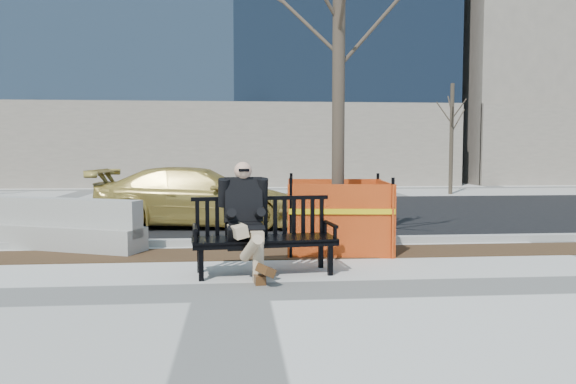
% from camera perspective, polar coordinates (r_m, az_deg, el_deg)
% --- Properties ---
extents(ground, '(120.00, 120.00, 0.00)m').
position_cam_1_polar(ground, '(7.39, -5.66, -9.83)').
color(ground, beige).
rests_on(ground, ground).
extents(mulch_strip, '(40.00, 1.20, 0.02)m').
position_cam_1_polar(mulch_strip, '(9.93, -5.54, -6.14)').
color(mulch_strip, '#47301C').
rests_on(mulch_strip, ground).
extents(asphalt_street, '(60.00, 10.40, 0.01)m').
position_cam_1_polar(asphalt_street, '(16.06, -5.41, -2.14)').
color(asphalt_street, black).
rests_on(asphalt_street, ground).
extents(curb, '(60.00, 0.25, 0.12)m').
position_cam_1_polar(curb, '(10.85, -5.51, -4.95)').
color(curb, '#9E9B93').
rests_on(curb, ground).
extents(bench, '(2.16, 0.96, 1.12)m').
position_cam_1_polar(bench, '(8.38, -2.38, -8.12)').
color(bench, black).
rests_on(bench, ground).
extents(seated_man, '(0.81, 1.23, 1.63)m').
position_cam_1_polar(seated_man, '(8.39, -4.34, -8.10)').
color(seated_man, black).
rests_on(seated_man, ground).
extents(tree_fence, '(2.92, 2.92, 6.67)m').
position_cam_1_polar(tree_fence, '(10.39, 4.93, -5.70)').
color(tree_fence, '#EF511A').
rests_on(tree_fence, ground).
extents(sedan, '(4.93, 2.45, 1.38)m').
position_cam_1_polar(sedan, '(13.53, -8.88, -3.40)').
color(sedan, '#B79B43').
rests_on(sedan, ground).
extents(jersey_barrier_left, '(3.23, 1.86, 0.93)m').
position_cam_1_polar(jersey_barrier_left, '(11.17, -21.67, -5.28)').
color(jersey_barrier_left, '#9C9A92').
rests_on(jersey_barrier_left, ground).
extents(far_tree_right, '(1.79, 1.79, 4.72)m').
position_cam_1_polar(far_tree_right, '(23.79, 15.80, -0.20)').
color(far_tree_right, '#473C2E').
rests_on(far_tree_right, ground).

